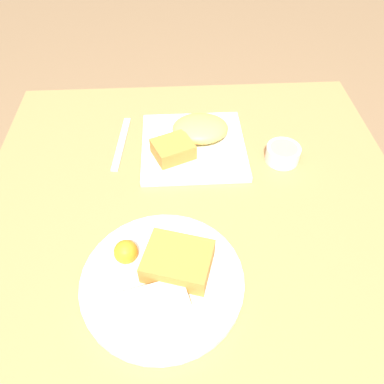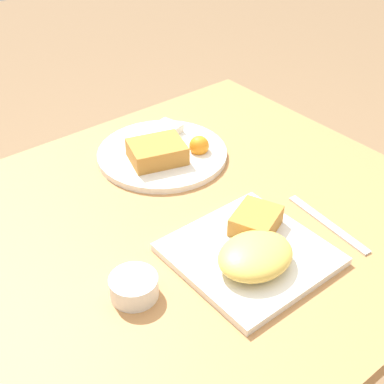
% 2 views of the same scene
% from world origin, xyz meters
% --- Properties ---
extents(ground_plane, '(8.00, 8.00, 0.00)m').
position_xyz_m(ground_plane, '(0.00, 0.00, 0.00)').
color(ground_plane, '#846647').
extents(dining_table, '(0.91, 0.84, 0.73)m').
position_xyz_m(dining_table, '(0.00, 0.00, 0.64)').
color(dining_table, '#B27A47').
rests_on(dining_table, ground_plane).
extents(plate_square_near, '(0.24, 0.24, 0.06)m').
position_xyz_m(plate_square_near, '(-0.01, -0.15, 0.75)').
color(plate_square_near, white).
rests_on(plate_square_near, dining_table).
extents(plate_oval_far, '(0.28, 0.28, 0.05)m').
position_xyz_m(plate_oval_far, '(0.07, 0.21, 0.74)').
color(plate_oval_far, white).
rests_on(plate_oval_far, dining_table).
extents(sauce_ramekin, '(0.08, 0.08, 0.04)m').
position_xyz_m(sauce_ramekin, '(-0.21, -0.10, 0.75)').
color(sauce_ramekin, white).
rests_on(sauce_ramekin, dining_table).
extents(butter_knife, '(0.03, 0.20, 0.00)m').
position_xyz_m(butter_knife, '(0.17, -0.17, 0.73)').
color(butter_knife, silver).
rests_on(butter_knife, dining_table).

